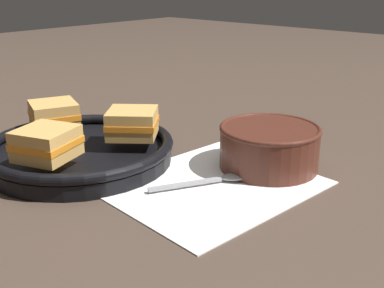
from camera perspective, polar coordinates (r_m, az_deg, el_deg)
The scene contains 8 objects.
ground_plane at distance 0.80m, azimuth 0.29°, elevation -2.67°, with size 4.00×4.00×0.00m, color #47382D.
napkin at distance 0.73m, azimuth 2.31°, elevation -4.80°, with size 0.32×0.28×0.00m.
soup_bowl at distance 0.79m, azimuth 9.14°, elevation -0.09°, with size 0.16×0.16×0.07m.
spoon at distance 0.74m, azimuth 3.69°, elevation -4.10°, with size 0.16×0.09×0.01m.
skillet at distance 0.83m, azimuth -13.08°, elevation -0.80°, with size 0.31×0.31×0.04m.
sandwich_near_left at distance 0.89m, azimuth -16.04°, elevation 3.34°, with size 0.10×0.11×0.05m.
sandwich_near_right at distance 0.75m, azimuth -16.86°, elevation 0.09°, with size 0.10×0.10×0.05m.
sandwich_far_left at distance 0.82m, azimuth -7.08°, elevation 2.47°, with size 0.11×0.11×0.05m.
Camera 1 is at (-0.56, -0.49, 0.31)m, focal length 45.00 mm.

